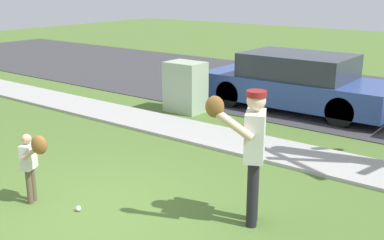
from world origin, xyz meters
The scene contains 8 objects.
ground_plane centered at (0.00, 3.50, 0.00)m, with size 48.00×48.00×0.00m, color #4C6B2D.
sidewalk_strip centered at (0.00, 3.60, 0.03)m, with size 36.00×1.20×0.06m, color #A3A39E.
road_surface centered at (0.00, 8.60, 0.01)m, with size 36.00×6.80×0.02m, color #38383A.
person_adult centered at (1.77, 1.02, 1.07)m, with size 0.62×0.82×1.72m.
person_child centered at (-0.84, -0.29, 0.67)m, with size 0.54×0.32×1.04m.
baseball centered at (-0.20, -0.08, 0.04)m, with size 0.07×0.07×0.07m, color white.
utility_cabinet centered at (-2.27, 4.86, 0.59)m, with size 0.88×0.64×1.18m, color #9EB293.
parked_wagon_blue centered at (-0.27, 6.60, 0.66)m, with size 4.50×1.80×1.33m.
Camera 1 is at (4.54, -3.77, 2.93)m, focal length 44.82 mm.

